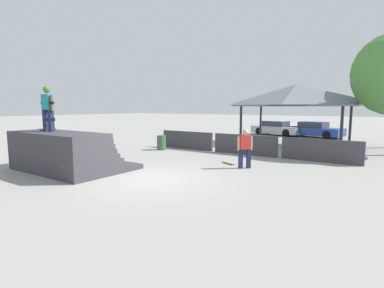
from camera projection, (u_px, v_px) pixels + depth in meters
ground_plane at (149, 178)px, 10.54m from camera, size 160.00×160.00×0.00m
quarter_pipe_ramp at (65, 154)px, 11.73m from camera, size 4.44×3.17×1.54m
skater_on_deck at (48, 105)px, 11.66m from camera, size 0.75×0.26×1.77m
skateboard_on_deck at (48, 129)px, 12.09m from camera, size 0.80×0.38×0.09m
bystander_walking at (245, 147)px, 12.18m from camera, size 0.52×0.54×1.61m
skateboard_on_ground at (228, 162)px, 13.26m from camera, size 0.78×0.48×0.09m
barrier_fence at (245, 145)px, 15.78m from camera, size 11.08×0.12×1.05m
pavilion_shelter at (296, 95)px, 19.18m from camera, size 7.09×4.00×3.95m
trash_bin at (161, 143)px, 17.52m from camera, size 0.52×0.52×0.85m
parked_car_silver at (276, 128)px, 26.66m from camera, size 4.57×2.41×1.27m
parked_car_blue at (314, 130)px, 24.89m from camera, size 4.74×2.61×1.27m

